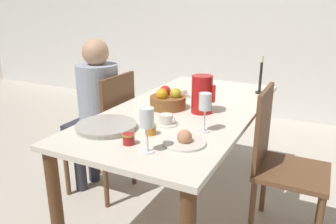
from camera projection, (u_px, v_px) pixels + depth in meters
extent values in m
plane|color=beige|center=(184.00, 207.00, 2.40)|extent=(20.00, 20.00, 0.00)
cube|color=white|center=(265.00, 15.00, 4.03)|extent=(10.00, 0.06, 2.60)
cube|color=silver|center=(186.00, 110.00, 2.17)|extent=(0.87, 1.80, 0.03)
cylinder|color=brown|center=(57.00, 212.00, 1.73)|extent=(0.07, 0.07, 0.74)
cylinder|color=brown|center=(184.00, 119.00, 3.16)|extent=(0.07, 0.07, 0.74)
cylinder|color=brown|center=(264.00, 131.00, 2.84)|extent=(0.07, 0.07, 0.74)
cylinder|color=brown|center=(67.00, 169.00, 2.50)|extent=(0.04, 0.04, 0.43)
cylinder|color=brown|center=(97.00, 151.00, 2.82)|extent=(0.04, 0.04, 0.43)
cylinder|color=brown|center=(106.00, 180.00, 2.35)|extent=(0.04, 0.04, 0.43)
cylinder|color=brown|center=(134.00, 160.00, 2.66)|extent=(0.04, 0.04, 0.43)
cube|color=brown|center=(99.00, 137.00, 2.51)|extent=(0.42, 0.42, 0.03)
cube|color=brown|center=(119.00, 109.00, 2.35)|extent=(0.03, 0.39, 0.49)
cylinder|color=brown|center=(321.00, 197.00, 2.14)|extent=(0.04, 0.04, 0.43)
cylinder|color=brown|center=(264.00, 184.00, 2.30)|extent=(0.04, 0.04, 0.43)
cylinder|color=brown|center=(252.00, 212.00, 1.99)|extent=(0.04, 0.04, 0.43)
cube|color=brown|center=(292.00, 172.00, 1.99)|extent=(0.42, 0.42, 0.03)
cube|color=brown|center=(263.00, 127.00, 2.00)|extent=(0.03, 0.39, 0.49)
cylinder|color=#33333D|center=(80.00, 163.00, 2.57)|extent=(0.09, 0.09, 0.46)
cylinder|color=#33333D|center=(93.00, 155.00, 2.71)|extent=(0.09, 0.09, 0.46)
cube|color=#33333D|center=(91.00, 129.00, 2.52)|extent=(0.30, 0.34, 0.11)
cylinder|color=#9EA8B7|center=(98.00, 96.00, 2.40)|extent=(0.30, 0.30, 0.46)
sphere|color=tan|center=(95.00, 52.00, 2.30)|extent=(0.19, 0.19, 0.19)
cylinder|color=tan|center=(104.00, 74.00, 2.58)|extent=(0.25, 0.06, 0.20)
cylinder|color=red|center=(202.00, 94.00, 2.03)|extent=(0.13, 0.13, 0.24)
cube|color=red|center=(213.00, 94.00, 2.00)|extent=(0.02, 0.02, 0.11)
cone|color=red|center=(194.00, 79.00, 2.03)|extent=(0.04, 0.04, 0.04)
cylinder|color=white|center=(204.00, 131.00, 1.76)|extent=(0.06, 0.06, 0.00)
cylinder|color=white|center=(204.00, 120.00, 1.74)|extent=(0.01, 0.01, 0.12)
cylinder|color=white|center=(205.00, 102.00, 1.71)|extent=(0.07, 0.07, 0.09)
cylinder|color=white|center=(148.00, 151.00, 1.51)|extent=(0.06, 0.06, 0.00)
cylinder|color=white|center=(147.00, 139.00, 1.49)|extent=(0.01, 0.01, 0.12)
cylinder|color=white|center=(147.00, 118.00, 1.46)|extent=(0.07, 0.07, 0.09)
cylinder|color=red|center=(147.00, 122.00, 1.47)|extent=(0.05, 0.05, 0.05)
cylinder|color=silver|center=(166.00, 124.00, 1.86)|extent=(0.14, 0.14, 0.01)
cylinder|color=silver|center=(166.00, 119.00, 1.85)|extent=(0.08, 0.08, 0.05)
cube|color=silver|center=(174.00, 120.00, 1.83)|extent=(0.01, 0.01, 0.03)
cylinder|color=silver|center=(181.00, 97.00, 2.41)|extent=(0.14, 0.14, 0.01)
cylinder|color=silver|center=(181.00, 93.00, 2.40)|extent=(0.08, 0.08, 0.05)
cube|color=silver|center=(187.00, 93.00, 2.38)|extent=(0.01, 0.01, 0.03)
cylinder|color=#B7B2A8|center=(106.00, 127.00, 1.79)|extent=(0.33, 0.33, 0.02)
cylinder|color=#B7B2A8|center=(106.00, 125.00, 1.79)|extent=(0.33, 0.33, 0.01)
cylinder|color=silver|center=(184.00, 143.00, 1.60)|extent=(0.21, 0.21, 0.01)
sphere|color=tan|center=(184.00, 137.00, 1.59)|extent=(0.07, 0.07, 0.07)
cylinder|color=#A81E1E|center=(129.00, 139.00, 1.59)|extent=(0.06, 0.06, 0.05)
cylinder|color=gold|center=(128.00, 135.00, 1.59)|extent=(0.06, 0.06, 0.01)
cylinder|color=#C67A1E|center=(151.00, 130.00, 1.71)|extent=(0.06, 0.06, 0.05)
cylinder|color=gold|center=(151.00, 126.00, 1.71)|extent=(0.06, 0.06, 0.01)
cylinder|color=brown|center=(168.00, 102.00, 2.15)|extent=(0.23, 0.23, 0.08)
sphere|color=gold|center=(176.00, 94.00, 2.11)|extent=(0.07, 0.07, 0.07)
sphere|color=red|center=(165.00, 91.00, 2.17)|extent=(0.07, 0.07, 0.07)
sphere|color=gold|center=(162.00, 94.00, 2.09)|extent=(0.07, 0.07, 0.07)
cylinder|color=black|center=(259.00, 92.00, 2.51)|extent=(0.06, 0.06, 0.01)
cylinder|color=black|center=(261.00, 77.00, 2.48)|extent=(0.02, 0.02, 0.23)
cylinder|color=beige|center=(262.00, 59.00, 2.43)|extent=(0.02, 0.02, 0.05)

